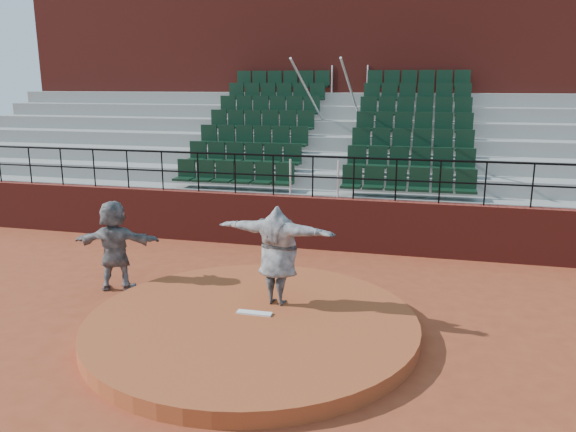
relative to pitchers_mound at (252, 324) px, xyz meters
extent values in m
plane|color=#933B21|center=(0.00, 0.00, -0.12)|extent=(90.00, 90.00, 0.00)
cylinder|color=#A24824|center=(0.00, 0.00, 0.00)|extent=(5.50, 5.50, 0.25)
cube|color=white|center=(0.00, 0.15, 0.14)|extent=(0.60, 0.15, 0.03)
cube|color=maroon|center=(0.00, 5.00, 0.53)|extent=(24.00, 0.30, 1.30)
cylinder|color=black|center=(0.00, 5.00, 2.17)|extent=(24.00, 0.05, 0.05)
cylinder|color=black|center=(0.00, 5.00, 1.68)|extent=(24.00, 0.04, 0.04)
cylinder|color=black|center=(-8.00, 5.00, 1.67)|extent=(0.04, 0.04, 1.00)
cylinder|color=black|center=(-7.00, 5.00, 1.67)|extent=(0.04, 0.04, 1.00)
cylinder|color=black|center=(-6.00, 5.00, 1.67)|extent=(0.04, 0.04, 1.00)
cylinder|color=black|center=(-5.00, 5.00, 1.67)|extent=(0.04, 0.04, 1.00)
cylinder|color=black|center=(-4.00, 5.00, 1.67)|extent=(0.04, 0.04, 1.00)
cylinder|color=black|center=(-3.00, 5.00, 1.67)|extent=(0.04, 0.04, 1.00)
cylinder|color=black|center=(-2.00, 5.00, 1.67)|extent=(0.04, 0.04, 1.00)
cylinder|color=black|center=(-1.00, 5.00, 1.67)|extent=(0.04, 0.04, 1.00)
cylinder|color=black|center=(0.00, 5.00, 1.67)|extent=(0.04, 0.04, 1.00)
cylinder|color=black|center=(1.00, 5.00, 1.67)|extent=(0.04, 0.04, 1.00)
cylinder|color=black|center=(2.00, 5.00, 1.67)|extent=(0.04, 0.04, 1.00)
cylinder|color=black|center=(3.00, 5.00, 1.67)|extent=(0.04, 0.04, 1.00)
cylinder|color=black|center=(4.00, 5.00, 1.67)|extent=(0.04, 0.04, 1.00)
cylinder|color=black|center=(5.00, 5.00, 1.67)|extent=(0.04, 0.04, 1.00)
cube|color=gray|center=(0.00, 5.58, 0.53)|extent=(24.00, 0.85, 1.30)
cube|color=black|center=(-2.25, 5.59, 1.54)|extent=(3.30, 0.48, 0.72)
cube|color=black|center=(2.25, 5.59, 1.54)|extent=(3.30, 0.48, 0.72)
cube|color=gray|center=(0.00, 6.43, 0.73)|extent=(24.00, 0.85, 1.70)
cube|color=black|center=(-2.25, 6.44, 1.94)|extent=(3.30, 0.48, 0.72)
cube|color=black|center=(2.25, 6.44, 1.94)|extent=(3.30, 0.48, 0.72)
cube|color=gray|center=(0.00, 7.28, 0.93)|extent=(24.00, 0.85, 2.10)
cube|color=black|center=(-2.25, 7.29, 2.33)|extent=(3.30, 0.48, 0.72)
cube|color=black|center=(2.25, 7.29, 2.33)|extent=(3.30, 0.48, 0.72)
cube|color=gray|center=(0.00, 8.12, 1.12)|extent=(24.00, 0.85, 2.50)
cube|color=black|center=(-2.25, 8.13, 2.73)|extent=(3.30, 0.48, 0.72)
cube|color=black|center=(2.25, 8.13, 2.73)|extent=(3.30, 0.48, 0.72)
cube|color=gray|center=(0.00, 8.97, 1.33)|extent=(24.00, 0.85, 2.90)
cube|color=black|center=(-2.25, 8.98, 3.14)|extent=(3.30, 0.48, 0.72)
cube|color=black|center=(2.25, 8.98, 3.14)|extent=(3.30, 0.48, 0.72)
cube|color=gray|center=(0.00, 9.82, 1.52)|extent=(24.00, 0.85, 3.30)
cube|color=black|center=(-2.25, 9.83, 3.53)|extent=(3.30, 0.48, 0.72)
cube|color=black|center=(2.25, 9.83, 3.53)|extent=(3.30, 0.48, 0.72)
cube|color=gray|center=(0.00, 10.68, 1.73)|extent=(24.00, 0.85, 3.70)
cube|color=black|center=(-2.25, 10.69, 3.94)|extent=(3.30, 0.48, 0.72)
cube|color=black|center=(2.25, 10.69, 3.94)|extent=(3.30, 0.48, 0.72)
cylinder|color=silver|center=(-0.60, 8.12, 3.28)|extent=(0.06, 5.97, 2.46)
cylinder|color=silver|center=(0.60, 8.12, 3.28)|extent=(0.06, 5.97, 2.46)
cube|color=maroon|center=(0.00, 12.60, 3.43)|extent=(24.00, 3.00, 7.10)
imported|color=black|center=(0.26, 0.73, 1.00)|extent=(2.22, 0.89, 1.76)
imported|color=black|center=(-3.22, 1.25, 0.79)|extent=(1.76, 0.89, 1.82)
camera|label=1|loc=(2.68, -8.25, 3.93)|focal=35.00mm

